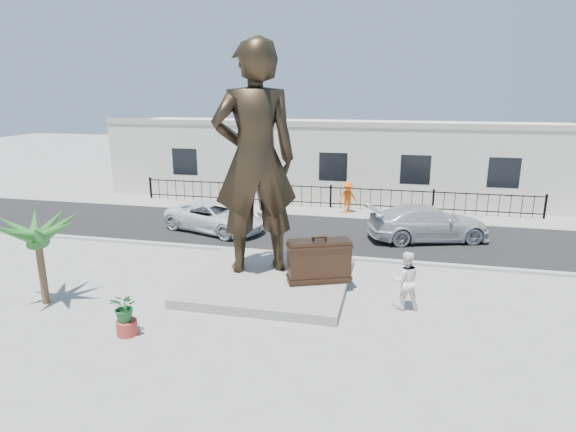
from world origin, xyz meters
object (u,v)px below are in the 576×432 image
(statue, at_px, (255,160))
(suitcase, at_px, (319,261))
(car_white, at_px, (215,217))
(tourist, at_px, (405,280))

(statue, relative_size, suitcase, 3.83)
(suitcase, bearing_deg, car_white, 113.68)
(statue, distance_m, suitcase, 3.97)
(statue, distance_m, tourist, 6.19)
(suitcase, distance_m, car_white, 8.18)
(statue, height_order, suitcase, statue)
(tourist, height_order, car_white, tourist)
(tourist, bearing_deg, car_white, -50.47)
(statue, bearing_deg, car_white, -79.51)
(statue, xyz_separation_m, car_white, (-3.52, 5.06, -3.48))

